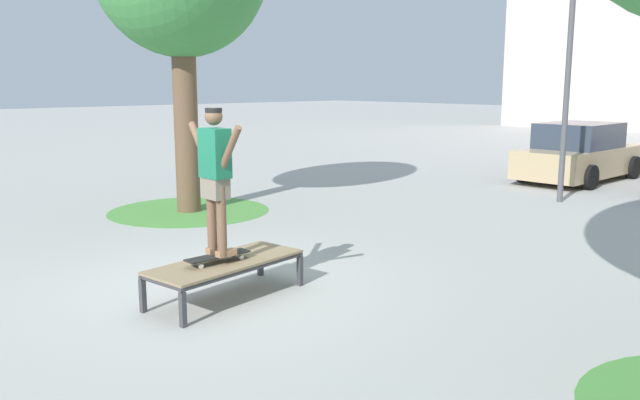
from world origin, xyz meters
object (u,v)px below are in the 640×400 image
at_px(skateboard, 218,256).
at_px(light_post, 572,17).
at_px(skater, 215,171).
at_px(car_tan, 580,154).
at_px(skate_box, 226,264).

relative_size(skateboard, light_post, 0.14).
distance_m(skater, car_tan, 12.38).
bearing_deg(skateboard, skate_box, 97.89).
xyz_separation_m(skate_box, skater, (0.02, -0.12, 1.12)).
distance_m(skateboard, light_post, 9.59).
bearing_deg(skater, light_post, 93.11).
xyz_separation_m(skater, car_tan, (-1.69, 12.24, -0.84)).
distance_m(car_tan, light_post, 4.67).
height_order(skate_box, light_post, light_post).
relative_size(skateboard, car_tan, 0.19).
bearing_deg(light_post, skate_box, -86.95).
height_order(skateboard, car_tan, car_tan).
height_order(skate_box, car_tan, car_tan).
bearing_deg(skater, car_tan, 97.87).
height_order(skate_box, skateboard, skateboard).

